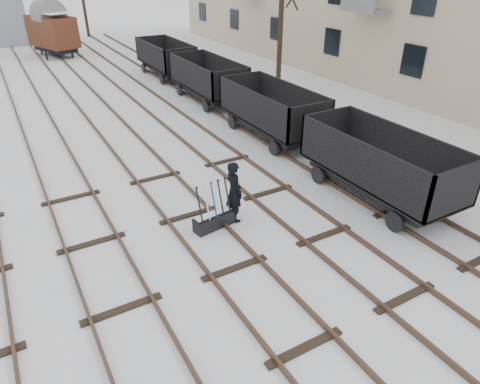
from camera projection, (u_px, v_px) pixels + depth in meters
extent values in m
plane|color=white|center=(235.00, 269.00, 11.23)|extent=(120.00, 120.00, 0.00)
cube|color=black|center=(22.00, 128.00, 20.20)|extent=(0.07, 52.00, 0.15)
cube|color=black|center=(54.00, 123.00, 20.82)|extent=(0.07, 52.00, 0.15)
cube|color=black|center=(101.00, 262.00, 11.43)|extent=(1.90, 0.20, 0.08)
cube|color=black|center=(87.00, 118.00, 21.50)|extent=(0.07, 52.00, 0.15)
cube|color=black|center=(115.00, 113.00, 22.13)|extent=(0.07, 52.00, 0.15)
cube|color=black|center=(202.00, 231.00, 12.74)|extent=(1.90, 0.20, 0.08)
cube|color=black|center=(144.00, 108.00, 22.81)|extent=(0.07, 52.00, 0.15)
cube|color=black|center=(169.00, 104.00, 23.44)|extent=(0.07, 52.00, 0.15)
cube|color=black|center=(285.00, 205.00, 14.04)|extent=(1.90, 0.20, 0.08)
cube|color=black|center=(195.00, 100.00, 24.12)|extent=(0.07, 52.00, 0.15)
cube|color=black|center=(218.00, 96.00, 24.74)|extent=(0.07, 52.00, 0.15)
cube|color=black|center=(353.00, 184.00, 15.35)|extent=(1.90, 0.20, 0.08)
cube|color=black|center=(214.00, 221.00, 12.86)|extent=(1.35, 0.61, 0.44)
cube|color=black|center=(214.00, 214.00, 12.74)|extent=(1.33, 0.49, 0.06)
cube|color=white|center=(214.00, 213.00, 12.72)|extent=(1.28, 0.45, 0.03)
cylinder|color=black|center=(199.00, 205.00, 12.23)|extent=(0.10, 0.32, 1.08)
cylinder|color=silver|center=(206.00, 203.00, 12.37)|extent=(0.10, 0.32, 1.08)
cylinder|color=#0B3B93|center=(213.00, 200.00, 12.50)|extent=(0.10, 0.32, 1.08)
cylinder|color=black|center=(220.00, 197.00, 12.64)|extent=(0.10, 0.32, 1.08)
cylinder|color=black|center=(227.00, 195.00, 12.78)|extent=(0.10, 0.32, 1.08)
imported|color=black|center=(234.00, 192.00, 12.89)|extent=(0.49, 0.73, 1.96)
cube|color=black|center=(377.00, 181.00, 14.29)|extent=(1.78, 4.90, 0.37)
cube|color=black|center=(377.00, 176.00, 14.20)|extent=(2.23, 5.57, 0.11)
cube|color=black|center=(356.00, 163.00, 13.38)|extent=(0.09, 5.57, 1.49)
cube|color=black|center=(404.00, 149.00, 14.31)|extent=(0.09, 5.57, 1.49)
cube|color=white|center=(378.00, 174.00, 14.16)|extent=(2.01, 5.35, 0.06)
cylinder|color=black|center=(395.00, 222.00, 12.63)|extent=(0.11, 0.65, 0.65)
cylinder|color=black|center=(360.00, 163.00, 16.23)|extent=(0.11, 0.65, 0.65)
cube|color=black|center=(271.00, 124.00, 19.15)|extent=(1.78, 4.90, 0.37)
cube|color=black|center=(271.00, 120.00, 19.06)|extent=(2.23, 5.57, 0.11)
cube|color=black|center=(251.00, 108.00, 18.24)|extent=(0.09, 5.57, 1.49)
cube|color=black|center=(292.00, 100.00, 19.16)|extent=(0.09, 5.57, 1.49)
cube|color=white|center=(271.00, 118.00, 19.01)|extent=(2.01, 5.35, 0.06)
cylinder|color=black|center=(274.00, 148.00, 17.49)|extent=(0.11, 0.65, 0.65)
cylinder|color=black|center=(268.00, 115.00, 21.08)|extent=(0.11, 0.65, 0.65)
cube|color=black|center=(208.00, 90.00, 24.01)|extent=(1.78, 4.90, 0.37)
cube|color=black|center=(208.00, 87.00, 23.92)|extent=(2.23, 5.57, 0.11)
cube|color=black|center=(190.00, 76.00, 23.09)|extent=(0.09, 5.57, 1.49)
cube|color=black|center=(225.00, 71.00, 24.02)|extent=(0.09, 5.57, 1.49)
cube|color=white|center=(208.00, 85.00, 23.87)|extent=(2.01, 5.35, 0.06)
cylinder|color=black|center=(206.00, 106.00, 22.34)|extent=(0.11, 0.65, 0.65)
cylinder|color=black|center=(211.00, 85.00, 25.94)|extent=(0.11, 0.65, 0.65)
cube|color=black|center=(166.00, 67.00, 28.86)|extent=(1.78, 4.90, 0.37)
cube|color=black|center=(166.00, 65.00, 28.77)|extent=(2.23, 5.57, 0.11)
cube|color=black|center=(150.00, 55.00, 27.95)|extent=(0.09, 5.57, 1.49)
cube|color=black|center=(180.00, 52.00, 28.88)|extent=(0.09, 5.57, 1.49)
cube|color=white|center=(166.00, 63.00, 28.73)|extent=(2.01, 5.35, 0.06)
cylinder|color=black|center=(162.00, 79.00, 27.20)|extent=(0.11, 0.65, 0.65)
cylinder|color=black|center=(171.00, 65.00, 30.79)|extent=(0.11, 0.65, 0.65)
cube|color=black|center=(56.00, 49.00, 34.85)|extent=(2.93, 4.22, 0.35)
cube|color=#452014|center=(52.00, 31.00, 34.21)|extent=(3.50, 4.87, 2.29)
cube|color=white|center=(48.00, 12.00, 33.51)|extent=(3.23, 4.59, 0.04)
cylinder|color=black|center=(46.00, 56.00, 33.49)|extent=(0.11, 0.62, 0.62)
cylinder|color=black|center=(66.00, 48.00, 36.48)|extent=(0.11, 0.62, 0.62)
cylinder|color=black|center=(281.00, 21.00, 24.54)|extent=(0.30, 0.30, 7.81)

